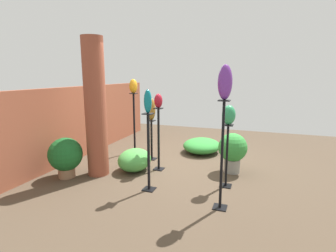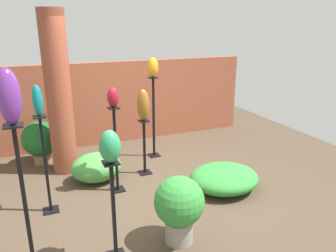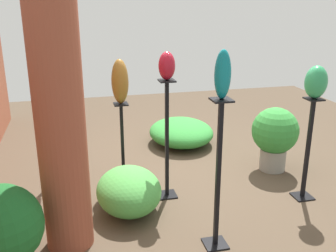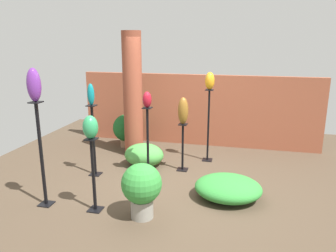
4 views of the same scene
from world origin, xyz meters
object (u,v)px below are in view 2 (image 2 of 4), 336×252
Objects in this scene: pedestal_violet at (26,213)px; art_vase_violet at (9,97)px; potted_plant_front_right at (179,205)px; art_vase_jade at (110,146)px; art_vase_bronze at (143,105)px; potted_plant_mid_right at (41,140)px; pedestal_ruby at (116,154)px; art_vase_ruby at (113,97)px; pedestal_amber at (154,121)px; brick_pillar at (59,95)px; art_vase_amber at (153,67)px; pedestal_teal at (46,169)px; pedestal_bronze at (144,150)px; pedestal_jade at (114,216)px; art_vase_teal at (38,101)px.

art_vase_violet is (-0.00, 0.00, 1.09)m from pedestal_violet.
art_vase_jade is at bearing 178.17° from potted_plant_front_right.
art_vase_bronze is 0.65× the size of potted_plant_mid_right.
art_vase_ruby reaches higher than pedestal_ruby.
pedestal_violet is 3.36× the size of art_vase_violet.
pedestal_amber is 1.60m from art_vase_ruby.
art_vase_jade is at bearing -84.14° from brick_pillar.
pedestal_amber is (2.16, 2.48, -0.05)m from pedestal_violet.
art_vase_ruby is (0.00, 0.00, 0.84)m from pedestal_ruby.
pedestal_amber is 0.97m from art_vase_amber.
pedestal_bronze is at bearing 21.46° from pedestal_teal.
pedestal_teal is 1.71× the size of potted_plant_mid_right.
art_vase_amber is at bearing 61.17° from art_vase_jade.
brick_pillar is at bearing 152.41° from pedestal_bronze.
art_vase_bronze is 1.79× the size of art_vase_ruby.
pedestal_amber is at bearing 57.79° from art_vase_bronze.
art_vase_ruby is 2.06m from potted_plant_mid_right.
art_vase_ruby is at bearing 74.92° from pedestal_jade.
pedestal_violet is at bearing -131.07° from pedestal_amber.
art_vase_bronze is at bearing 35.13° from pedestal_ruby.
art_vase_violet reaches higher than pedestal_bronze.
art_vase_amber is 0.43× the size of potted_plant_front_right.
art_vase_teal reaches higher than pedestal_teal.
pedestal_amber is at bearing 61.17° from art_vase_jade.
art_vase_jade is (-0.38, -1.42, 0.68)m from pedestal_ruby.
art_vase_amber is (2.16, 2.48, -0.17)m from art_vase_violet.
potted_plant_mid_right is (0.21, 2.95, -1.40)m from art_vase_violet.
art_vase_jade is at bearing 1.54° from pedestal_violet.
pedestal_violet is 5.68× the size of art_vase_ruby.
art_vase_violet is at bearing -129.55° from pedestal_ruby.
art_vase_bronze is 2.06m from art_vase_jade.
pedestal_amber is at bearing -90.00° from art_vase_amber.
art_vase_jade is (0.81, 0.02, -0.56)m from art_vase_violet.
brick_pillar is 1.99× the size of pedestal_teal.
art_vase_jade reaches higher than pedestal_ruby.
pedestal_teal is at bearing 0.00° from art_vase_teal.
pedestal_bronze is (1.20, -0.63, -0.90)m from brick_pillar.
pedestal_amber reaches higher than pedestal_bronze.
art_vase_bronze is 1.69m from art_vase_teal.
art_vase_amber is at bearing 61.17° from pedestal_jade.
art_vase_violet reaches higher than pedestal_jade.
art_vase_amber is at bearing 46.94° from art_vase_ruby.
pedestal_bronze is 0.83× the size of pedestal_jade.
pedestal_violet is 3.29m from pedestal_amber.
art_vase_teal is at bearing -158.54° from art_vase_bronze.
art_vase_teal is (-0.97, -0.20, 0.09)m from art_vase_ruby.
pedestal_amber is at bearing 48.93° from pedestal_violet.
pedestal_ruby is 1.61× the size of potted_plant_front_right.
pedestal_ruby is at bearing 103.67° from potted_plant_front_right.
brick_pillar is at bearing 152.41° from art_vase_bronze.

